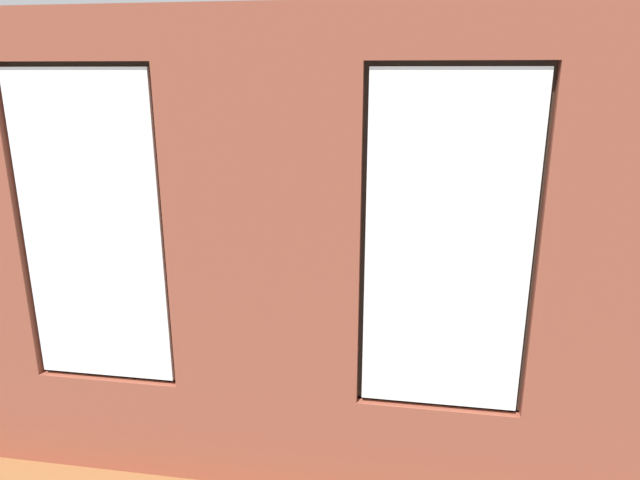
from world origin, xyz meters
TOP-DOWN VIEW (x-y plane):
  - ground_plane at (0.00, 0.00)m, footprint 6.23×5.51m
  - brick_wall_with_windows at (0.00, 2.37)m, footprint 5.63×0.30m
  - white_wall_right at (2.77, 0.20)m, footprint 0.10×4.51m
  - couch_by_window at (0.79, 1.72)m, footprint 1.75×0.87m
  - couch_left at (-2.12, 0.61)m, footprint 0.98×1.77m
  - coffee_table at (-0.12, -0.38)m, footprint 1.40×0.76m
  - cup_ceramic at (0.05, -0.47)m, footprint 0.08×0.08m
  - candle_jar at (-0.23, -0.27)m, footprint 0.08×0.08m
  - table_plant_small at (-0.12, -0.38)m, footprint 0.13×0.13m
  - remote_gray at (-0.51, -0.51)m, footprint 0.06×0.17m
  - remote_black at (0.30, -0.27)m, footprint 0.18×0.11m
  - media_console at (2.47, 0.11)m, footprint 1.10×0.42m
  - tv_flatscreen at (2.47, 0.11)m, footprint 0.97×0.20m
  - papasan_chair at (0.33, -1.41)m, footprint 1.19×1.19m
  - potted_plant_between_couches at (-0.54, 1.67)m, footprint 0.37×0.37m
  - potted_plant_by_left_couch at (-1.72, -0.70)m, footprint 0.29×0.29m
  - potted_plant_corner_far_left at (-2.27, 1.83)m, footprint 0.81×0.80m
  - potted_plant_near_tv at (1.93, 1.11)m, footprint 1.16×1.05m
  - potted_plant_foreground_right at (2.17, -1.70)m, footprint 0.90×0.86m
  - potted_plant_beside_window_right at (1.83, 1.82)m, footprint 0.98×1.03m

SIDE VIEW (x-z plane):
  - ground_plane at x=0.00m, z-range -0.10..0.00m
  - media_console at x=2.47m, z-range 0.00..0.59m
  - couch_by_window at x=0.79m, z-range -0.07..0.73m
  - couch_left at x=-2.12m, z-range -0.07..0.73m
  - potted_plant_by_left_couch at x=-1.72m, z-range 0.09..0.64m
  - coffee_table at x=-0.12m, z-range 0.16..0.58m
  - potted_plant_between_couches at x=-0.54m, z-range 0.07..0.69m
  - remote_gray at x=-0.51m, z-range 0.42..0.44m
  - remote_black at x=0.30m, z-range 0.42..0.44m
  - papasan_chair at x=0.33m, z-range 0.09..0.82m
  - candle_jar at x=-0.23m, z-range 0.42..0.51m
  - cup_ceramic at x=0.05m, z-range 0.42..0.51m
  - table_plant_small at x=-0.12m, z-range 0.43..0.64m
  - potted_plant_corner_far_left at x=-2.27m, z-range -0.07..1.14m
  - potted_plant_foreground_right at x=2.17m, z-range 0.11..1.17m
  - potted_plant_beside_window_right at x=1.83m, z-range 0.06..1.39m
  - potted_plant_near_tv at x=1.93m, z-range 0.04..1.44m
  - tv_flatscreen at x=2.47m, z-range 0.59..1.24m
  - brick_wall_with_windows at x=0.00m, z-range -0.05..3.04m
  - white_wall_right at x=2.77m, z-range 0.00..3.09m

